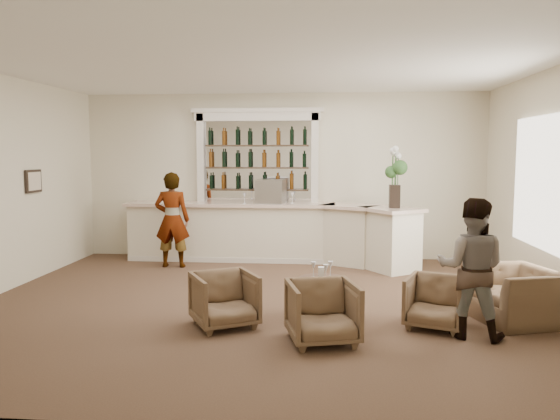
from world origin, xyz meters
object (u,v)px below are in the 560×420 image
Objects in this scene: bar_counter at (272,232)px; sommelier at (172,220)px; guest at (471,268)px; cocktail_table at (322,297)px; armchair_right at (436,302)px; armchair_far at (516,295)px; armchair_left at (225,299)px; espresso_machine at (271,191)px; flower_vase at (395,173)px; armchair_center at (323,312)px.

bar_counter is 3.23× the size of sommelier.
sommelier reaches higher than guest.
armchair_right reaches higher than cocktail_table.
sommelier is at bearing 163.68° from armchair_right.
armchair_right is (1.38, -0.35, 0.07)m from cocktail_table.
armchair_far is at bearing 149.07° from sommelier.
armchair_right is at bearing -25.32° from guest.
guest reaches higher than bar_counter.
armchair_left is 4.19m from espresso_machine.
cocktail_table is 0.59× the size of flower_vase.
sommelier is 2.54× the size of armchair_right.
armchair_left reaches higher than cocktail_table.
sommelier is at bearing 134.64° from cocktail_table.
cocktail_table is 0.92× the size of armchair_right.
cocktail_table is 4.06m from sommelier.
armchair_right is at bearing -88.83° from armchair_far.
sommelier is 5.71m from guest.
armchair_left is 3.65m from armchair_far.
espresso_machine reaches higher than armchair_center.
sommelier is at bearing -179.28° from flower_vase.
armchair_center is at bearing -89.32° from cocktail_table.
bar_counter is 3.66m from cocktail_table.
sommelier reaches higher than cocktail_table.
armchair_right is 3.56m from flower_vase.
espresso_machine reaches higher than cocktail_table.
armchair_far reaches higher than cocktail_table.
armchair_far is at bearing 7.55° from armchair_center.
flower_vase reaches higher than armchair_left.
armchair_center is (-1.69, -0.34, -0.46)m from guest.
sommelier is at bearing -159.97° from bar_counter.
espresso_machine is (-1.05, 3.53, 1.12)m from cocktail_table.
cocktail_table is 0.85× the size of armchair_center.
guest is at bearing -20.89° from cocktail_table.
guest is 2.93m from armchair_left.
espresso_machine reaches higher than bar_counter.
armchair_left is 4.44m from flower_vase.
armchair_far is 0.95× the size of flower_vase.
flower_vase is (1.24, 2.90, 1.50)m from cocktail_table.
espresso_machine is (-2.42, 3.88, 1.06)m from armchair_right.
guest is at bearing -21.12° from armchair_right.
flower_vase reaches higher than armchair_right.
armchair_right is at bearing -14.40° from cocktail_table.
flower_vase is (-0.13, 3.25, 1.44)m from armchair_right.
bar_counter is at bearing 88.35° from armchair_center.
armchair_center is at bearing -84.84° from armchair_far.
cocktail_table is at bearing -5.12° from armchair_left.
armchair_far is 3.45m from flower_vase.
armchair_far is (1.05, 0.34, 0.02)m from armchair_right.
espresso_machine is at bearing -39.76° from guest.
armchair_far is 1.94× the size of espresso_machine.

